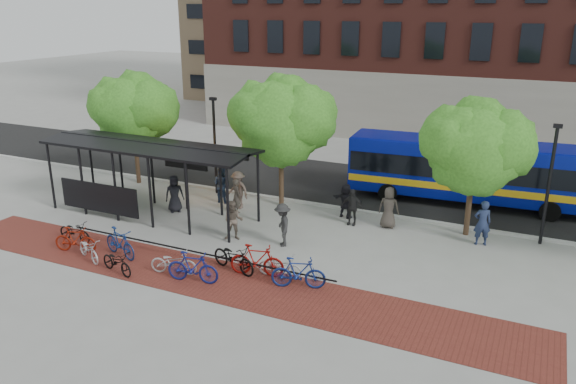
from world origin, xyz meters
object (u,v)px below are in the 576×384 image
at_px(bus, 470,168).
at_px(pedestrian_8, 234,221).
at_px(bike_2, 89,249).
at_px(pedestrian_5, 346,201).
at_px(bike_4, 117,262).
at_px(pedestrian_7, 482,223).
at_px(bike_6, 174,262).
at_px(bike_1, 75,240).
at_px(bike_3, 120,243).
at_px(lamp_post_right, 549,182).
at_px(pedestrian_9, 282,225).
at_px(bike_7, 193,267).
at_px(pedestrian_0, 174,194).
at_px(pedestrian_6, 389,208).
at_px(tree_a, 134,108).
at_px(pedestrian_1, 237,196).
at_px(bike_11, 298,273).
at_px(pedestrian_4, 352,207).
at_px(tree_c, 478,145).
at_px(lamp_post_left, 215,143).
at_px(bike_10, 280,266).
at_px(pedestrian_3, 238,190).
at_px(bike_9, 257,260).
at_px(bus_shelter, 147,154).
at_px(bike_0, 75,231).
at_px(pedestrian_2, 222,184).
at_px(tree_b, 283,118).
at_px(bike_8, 234,257).

bearing_deg(bus, pedestrian_8, -136.56).
bearing_deg(bike_2, pedestrian_5, -16.90).
relative_size(bike_4, pedestrian_7, 0.88).
xyz_separation_m(bus, bike_6, (-8.75, -12.87, -1.37)).
bearing_deg(bike_1, bike_3, -92.79).
height_order(lamp_post_right, pedestrian_9, lamp_post_right).
bearing_deg(bike_7, bike_2, 82.15).
xyz_separation_m(bike_4, pedestrian_0, (-1.99, 6.41, 0.46)).
xyz_separation_m(bike_4, pedestrian_6, (7.98, 8.78, 0.50)).
xyz_separation_m(tree_a, pedestrian_1, (7.37, -1.86, -3.40)).
distance_m(bike_11, pedestrian_8, 5.13).
bearing_deg(pedestrian_4, tree_c, 8.38).
distance_m(lamp_post_left, pedestrian_9, 8.05).
distance_m(lamp_post_left, bike_10, 10.70).
xyz_separation_m(bike_6, pedestrian_3, (-1.38, 7.27, 0.48)).
xyz_separation_m(bike_3, pedestrian_8, (3.25, 3.41, 0.27)).
bearing_deg(bike_3, pedestrian_9, -38.42).
bearing_deg(bike_9, bike_7, 115.05).
distance_m(bike_4, pedestrian_8, 5.20).
height_order(bus_shelter, pedestrian_8, bus_shelter).
height_order(pedestrian_7, pedestrian_9, pedestrian_7).
bearing_deg(pedestrian_0, pedestrian_9, -57.78).
distance_m(bike_0, pedestrian_5, 12.15).
distance_m(bike_0, bike_3, 2.82).
xyz_separation_m(bus_shelter, pedestrian_6, (10.80, 3.15, -2.05)).
relative_size(tree_c, pedestrian_6, 3.11).
bearing_deg(pedestrian_5, pedestrian_2, 16.29).
xyz_separation_m(bike_6, pedestrian_1, (-1.18, 6.75, 0.37)).
bearing_deg(pedestrian_8, lamp_post_right, -0.51).
distance_m(bike_11, pedestrian_1, 8.25).
bearing_deg(bike_9, pedestrian_2, 27.09).
xyz_separation_m(bike_7, pedestrian_1, (-2.22, 7.02, 0.25)).
bearing_deg(pedestrian_2, tree_a, -4.14).
relative_size(tree_a, bike_9, 3.00).
bearing_deg(pedestrian_2, bike_0, 70.94).
xyz_separation_m(bike_3, pedestrian_2, (0.24, 7.37, 0.35)).
height_order(tree_a, tree_c, tree_a).
height_order(tree_b, tree_c, tree_b).
bearing_deg(bike_4, pedestrian_9, -27.88).
bearing_deg(pedestrian_7, tree_a, -23.43).
distance_m(bus, pedestrian_2, 12.50).
xyz_separation_m(tree_a, lamp_post_right, (20.91, 0.25, -1.49)).
xyz_separation_m(tree_a, bus, (17.30, 4.26, -2.40)).
xyz_separation_m(bike_1, bike_8, (6.72, 1.23, 0.02)).
relative_size(bike_1, bike_9, 0.88).
relative_size(tree_c, pedestrian_5, 3.57).
height_order(bus_shelter, lamp_post_left, lamp_post_left).
relative_size(lamp_post_left, bike_0, 2.96).
bearing_deg(bike_6, bike_2, 82.14).
xyz_separation_m(bike_7, pedestrian_0, (-5.00, 5.83, 0.32)).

